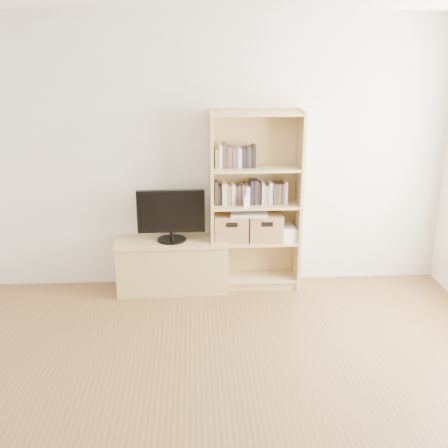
{
  "coord_description": "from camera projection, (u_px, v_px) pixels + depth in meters",
  "views": [
    {
      "loc": [
        -0.22,
        -2.82,
        2.37
      ],
      "look_at": [
        0.04,
        1.9,
        0.8
      ],
      "focal_mm": 45.0,
      "sensor_mm": 36.0,
      "label": 1
    }
  ],
  "objects": [
    {
      "name": "floor",
      "position": [
        235.0,
        446.0,
        3.43
      ],
      "size": [
        4.5,
        5.0,
        0.01
      ],
      "primitive_type": "cube",
      "color": "brown",
      "rests_on": "ground"
    },
    {
      "name": "back_wall",
      "position": [
        216.0,
        155.0,
        5.39
      ],
      "size": [
        4.5,
        0.02,
        2.6
      ],
      "primitive_type": "cube",
      "color": "silver",
      "rests_on": "floor"
    },
    {
      "name": "tv_stand",
      "position": [
        173.0,
        266.0,
        5.51
      ],
      "size": [
        1.08,
        0.43,
        0.49
      ],
      "primitive_type": "cube",
      "rotation": [
        0.0,
        0.0,
        0.03
      ],
      "color": "tan",
      "rests_on": "floor"
    },
    {
      "name": "bookshelf",
      "position": [
        255.0,
        202.0,
        5.4
      ],
      "size": [
        0.88,
        0.32,
        1.75
      ],
      "primitive_type": "cube",
      "rotation": [
        0.0,
        0.0,
        0.01
      ],
      "color": "tan",
      "rests_on": "floor"
    },
    {
      "name": "television",
      "position": [
        171.0,
        216.0,
        5.35
      ],
      "size": [
        0.65,
        0.06,
        0.51
      ],
      "primitive_type": "cube",
      "rotation": [
        0.0,
        0.0,
        0.01
      ],
      "color": "black",
      "rests_on": "tv_stand"
    },
    {
      "name": "books_row_mid",
      "position": [
        255.0,
        193.0,
        5.39
      ],
      "size": [
        0.75,
        0.15,
        0.2
      ],
      "primitive_type": "cube",
      "rotation": [
        0.0,
        0.0,
        0.01
      ],
      "color": "#302220",
      "rests_on": "bookshelf"
    },
    {
      "name": "books_row_upper",
      "position": [
        235.0,
        157.0,
        5.26
      ],
      "size": [
        0.37,
        0.15,
        0.19
      ],
      "primitive_type": "cube",
      "rotation": [
        0.0,
        0.0,
        0.03
      ],
      "color": "#302220",
      "rests_on": "bookshelf"
    },
    {
      "name": "baby_monitor",
      "position": [
        247.0,
        202.0,
        5.29
      ],
      "size": [
        0.06,
        0.05,
        0.1
      ],
      "primitive_type": "cube",
      "rotation": [
        0.0,
        0.0,
        0.25
      ],
      "color": "white",
      "rests_on": "bookshelf"
    },
    {
      "name": "basket_left",
      "position": [
        231.0,
        228.0,
        5.46
      ],
      "size": [
        0.33,
        0.27,
        0.27
      ],
      "primitive_type": "cube",
      "rotation": [
        0.0,
        0.0,
        -0.02
      ],
      "color": "#A7794B",
      "rests_on": "bookshelf"
    },
    {
      "name": "basket_right",
      "position": [
        266.0,
        227.0,
        5.48
      ],
      "size": [
        0.33,
        0.28,
        0.26
      ],
      "primitive_type": "cube",
      "rotation": [
        0.0,
        0.0,
        -0.04
      ],
      "color": "#A7794B",
      "rests_on": "bookshelf"
    },
    {
      "name": "laptop",
      "position": [
        249.0,
        213.0,
        5.41
      ],
      "size": [
        0.36,
        0.26,
        0.03
      ],
      "primitive_type": "cube",
      "rotation": [
        0.0,
        0.0,
        -0.05
      ],
      "color": "white",
      "rests_on": "basket_left"
    },
    {
      "name": "magazine_stack",
      "position": [
        285.0,
        234.0,
        5.51
      ],
      "size": [
        0.21,
        0.28,
        0.12
      ],
      "primitive_type": "cube",
      "rotation": [
        0.0,
        0.0,
        0.14
      ],
      "color": "silver",
      "rests_on": "bookshelf"
    }
  ]
}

